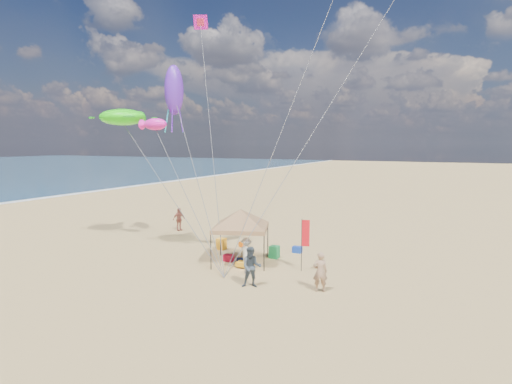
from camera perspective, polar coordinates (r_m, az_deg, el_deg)
ground at (r=20.17m, az=-3.84°, el=-12.26°), size 280.00×280.00×0.00m
canopy_tent at (r=22.76m, az=-2.09°, el=-2.62°), size 5.23×5.23×3.45m
feather_flag at (r=21.59m, az=6.62°, el=-5.98°), size 0.40×0.15×2.72m
cooler_red at (r=23.67m, az=-3.74°, el=-8.91°), size 0.54×0.38×0.38m
cooler_blue at (r=25.50m, az=5.63°, el=-7.79°), size 0.54×0.38×0.38m
bag_navy at (r=23.09m, az=-1.88°, el=-9.33°), size 0.69×0.54×0.36m
bag_orange at (r=26.85m, az=-1.68°, el=-7.04°), size 0.54×0.69×0.36m
chair_green at (r=24.25m, az=2.50°, el=-8.13°), size 0.50×0.50×0.70m
chair_yellow at (r=26.19m, az=-4.72°, el=-7.03°), size 0.50×0.50×0.70m
crate_grey at (r=21.56m, az=-0.98°, el=-10.60°), size 0.34×0.30×0.28m
beach_cart at (r=22.38m, az=-1.51°, el=-9.79°), size 0.90×0.50×0.24m
person_near_a at (r=19.03m, az=8.70°, el=-10.66°), size 0.78×0.67×1.79m
person_near_b at (r=19.34m, az=-0.61°, el=-10.16°), size 1.12×1.02×1.88m
person_near_c at (r=22.28m, az=-1.30°, el=-8.25°), size 1.15×0.81×1.61m
person_far_a at (r=32.04m, az=-10.43°, el=-3.65°), size 0.73×1.10×1.73m
turtle_kite at (r=27.28m, az=-17.73°, el=9.65°), size 3.50×3.08×0.99m
fish_kite at (r=25.70m, az=-13.52°, el=8.94°), size 1.60×0.82×0.71m
squid_kite at (r=26.16m, az=-11.07°, el=13.43°), size 1.32×1.32×2.94m
stunt_kite_pink at (r=33.45m, az=-7.54°, el=21.89°), size 1.13×0.85×0.95m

